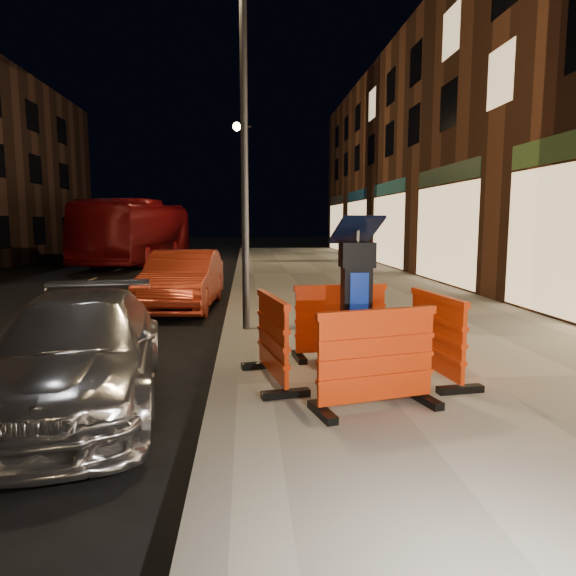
{
  "coord_description": "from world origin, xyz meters",
  "views": [
    {
      "loc": [
        0.26,
        -5.59,
        1.96
      ],
      "look_at": [
        0.8,
        1.0,
        1.1
      ],
      "focal_mm": 32.0,
      "sensor_mm": 36.0,
      "label": 1
    }
  ],
  "objects": [
    {
      "name": "barrier_back",
      "position": [
        1.5,
        1.01,
        0.64
      ],
      "size": [
        1.31,
        0.65,
        0.98
      ],
      "primitive_type": "cube",
      "rotation": [
        0.0,
        0.0,
        0.1
      ],
      "color": "#F13A0D",
      "rests_on": "sidewalk"
    },
    {
      "name": "barrier_front",
      "position": [
        1.5,
        -0.89,
        0.64
      ],
      "size": [
        1.35,
        0.81,
        0.98
      ],
      "primitive_type": "cube",
      "rotation": [
        0.0,
        0.0,
        0.24
      ],
      "color": "#F13A0D",
      "rests_on": "sidewalk"
    },
    {
      "name": "street_lamp_mid",
      "position": [
        0.25,
        3.0,
        3.15
      ],
      "size": [
        0.12,
        0.12,
        6.0
      ],
      "primitive_type": "cylinder",
      "color": "#3F3F44",
      "rests_on": "sidewalk"
    },
    {
      "name": "barrier_bldgside",
      "position": [
        2.45,
        0.06,
        0.64
      ],
      "size": [
        0.67,
        1.32,
        0.98
      ],
      "primitive_type": "cube",
      "rotation": [
        0.0,
        0.0,
        1.69
      ],
      "color": "#F13A0D",
      "rests_on": "sidewalk"
    },
    {
      "name": "street_lamp_far",
      "position": [
        0.25,
        18.0,
        3.15
      ],
      "size": [
        0.12,
        0.12,
        6.0
      ],
      "primitive_type": "cylinder",
      "color": "#3F3F44",
      "rests_on": "sidewalk"
    },
    {
      "name": "barrier_kerbside",
      "position": [
        0.55,
        0.06,
        0.64
      ],
      "size": [
        0.75,
        1.34,
        0.98
      ],
      "primitive_type": "cube",
      "rotation": [
        0.0,
        0.0,
        1.76
      ],
      "color": "#F13A0D",
      "rests_on": "sidewalk"
    },
    {
      "name": "parking_kiosk",
      "position": [
        1.5,
        0.06,
        1.03
      ],
      "size": [
        0.64,
        0.64,
        1.76
      ],
      "primitive_type": "cube",
      "rotation": [
        0.0,
        0.0,
        0.16
      ],
      "color": "black",
      "rests_on": "sidewalk"
    },
    {
      "name": "car_red",
      "position": [
        -1.16,
        6.01,
        0.0
      ],
      "size": [
        1.62,
        4.06,
        1.31
      ],
      "primitive_type": "imported",
      "rotation": [
        0.0,
        0.0,
        -0.06
      ],
      "color": "#A52C19",
      "rests_on": "ground"
    },
    {
      "name": "kerb",
      "position": [
        0.0,
        0.0,
        0.07
      ],
      "size": [
        0.3,
        60.0,
        0.15
      ],
      "primitive_type": "cube",
      "color": "slate",
      "rests_on": "ground"
    },
    {
      "name": "car_silver",
      "position": [
        -1.54,
        -0.08,
        0.0
      ],
      "size": [
        2.21,
        4.23,
        1.17
      ],
      "primitive_type": "imported",
      "rotation": [
        0.0,
        0.0,
        0.14
      ],
      "color": "silver",
      "rests_on": "ground"
    },
    {
      "name": "ground_plane",
      "position": [
        0.0,
        0.0,
        0.0
      ],
      "size": [
        120.0,
        120.0,
        0.0
      ],
      "primitive_type": "plane",
      "color": "black",
      "rests_on": "ground"
    },
    {
      "name": "bus_doubledecker",
      "position": [
        -4.74,
        19.09,
        0.0
      ],
      "size": [
        3.51,
        10.74,
        2.94
      ],
      "primitive_type": "imported",
      "rotation": [
        0.0,
        0.0,
        -0.1
      ],
      "color": "maroon",
      "rests_on": "ground"
    },
    {
      "name": "sidewalk",
      "position": [
        3.0,
        0.0,
        0.07
      ],
      "size": [
        6.0,
        60.0,
        0.15
      ],
      "primitive_type": "cube",
      "color": "gray",
      "rests_on": "ground"
    }
  ]
}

